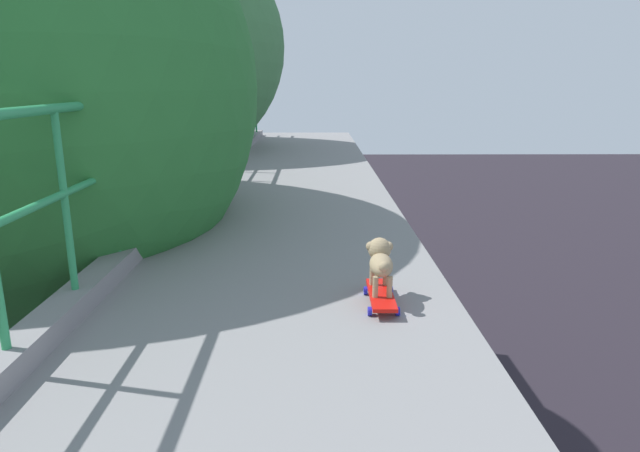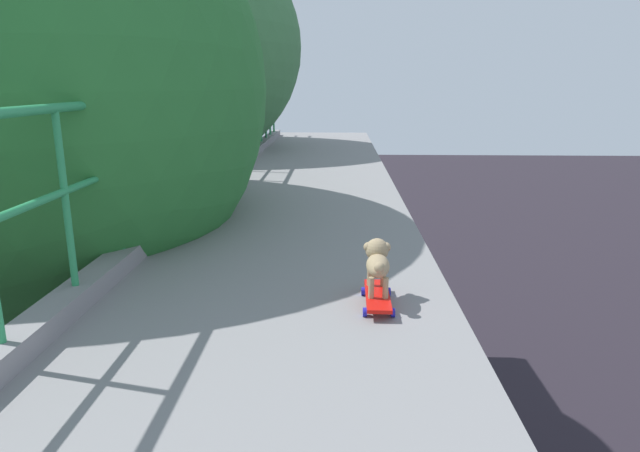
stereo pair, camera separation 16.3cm
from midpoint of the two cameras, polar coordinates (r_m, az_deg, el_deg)
city_bus at (r=29.46m, az=-18.47°, el=2.21°), size 2.57×10.04×3.00m
roadside_tree_far at (r=12.50m, az=-15.22°, el=17.12°), size 5.65×5.65×10.95m
toy_skateboard at (r=3.56m, az=7.26°, el=-7.21°), size 0.20×0.53×0.08m
small_dog at (r=3.56m, az=7.26°, el=-3.53°), size 0.18×0.41×0.32m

